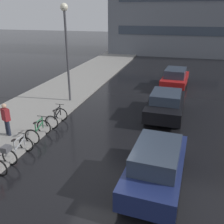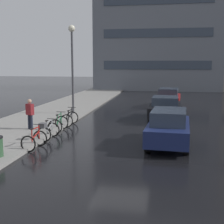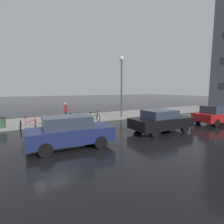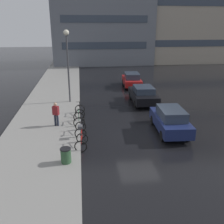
{
  "view_description": "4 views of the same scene",
  "coord_description": "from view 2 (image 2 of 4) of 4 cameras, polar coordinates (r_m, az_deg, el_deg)",
  "views": [
    {
      "loc": [
        2.57,
        -6.99,
        5.68
      ],
      "look_at": [
        -0.46,
        3.82,
        1.16
      ],
      "focal_mm": 40.0,
      "sensor_mm": 36.0,
      "label": 1
    },
    {
      "loc": [
        1.88,
        -13.29,
        3.6
      ],
      "look_at": [
        -0.67,
        1.62,
        1.24
      ],
      "focal_mm": 50.0,
      "sensor_mm": 36.0,
      "label": 2
    },
    {
      "loc": [
        10.54,
        -1.98,
        2.94
      ],
      "look_at": [
        -2.04,
        5.11,
        1.04
      ],
      "focal_mm": 28.0,
      "sensor_mm": 36.0,
      "label": 3
    },
    {
      "loc": [
        -3.45,
        -13.77,
        6.49
      ],
      "look_at": [
        -1.45,
        1.82,
        1.01
      ],
      "focal_mm": 40.0,
      "sensor_mm": 36.0,
      "label": 4
    }
  ],
  "objects": [
    {
      "name": "pedestrian",
      "position": [
        17.07,
        -14.77,
        -0.23
      ],
      "size": [
        0.46,
        0.38,
        1.75
      ],
      "color": "#1E2333",
      "rests_on": "ground"
    },
    {
      "name": "bicycle_nearest",
      "position": [
        13.67,
        -14.02,
        -4.98
      ],
      "size": [
        0.8,
        1.13,
        0.99
      ],
      "color": "black",
      "rests_on": "ground"
    },
    {
      "name": "bicycle_third",
      "position": [
        16.85,
        -9.75,
        -2.16
      ],
      "size": [
        0.78,
        1.15,
        1.01
      ],
      "color": "black",
      "rests_on": "ground"
    },
    {
      "name": "car_black",
      "position": [
        20.22,
        9.69,
        0.72
      ],
      "size": [
        2.07,
        4.38,
        1.53
      ],
      "color": "black",
      "rests_on": "ground"
    },
    {
      "name": "car_navy",
      "position": [
        13.93,
        10.33,
        -2.77
      ],
      "size": [
        2.01,
        4.25,
        1.62
      ],
      "color": "navy",
      "rests_on": "ground"
    },
    {
      "name": "streetlamp",
      "position": [
        21.8,
        -7.3,
        10.65
      ],
      "size": [
        0.46,
        0.46,
        6.17
      ],
      "color": "#424247",
      "rests_on": "ground"
    },
    {
      "name": "ground_plane",
      "position": [
        13.89,
        1.59,
        -6.16
      ],
      "size": [
        140.0,
        140.0,
        0.0
      ],
      "primitive_type": "plane",
      "color": "black"
    },
    {
      "name": "bicycle_second",
      "position": [
        15.09,
        -11.76,
        -3.2
      ],
      "size": [
        0.73,
        1.42,
        0.97
      ],
      "color": "black",
      "rests_on": "ground"
    },
    {
      "name": "car_red",
      "position": [
        26.4,
        10.28,
        2.63
      ],
      "size": [
        2.13,
        4.28,
        1.56
      ],
      "color": "#AD1919",
      "rests_on": "ground"
    },
    {
      "name": "bicycle_farthest",
      "position": [
        18.44,
        -7.77,
        -1.18
      ],
      "size": [
        0.75,
        1.16,
        1.02
      ],
      "color": "black",
      "rests_on": "ground"
    },
    {
      "name": "building_facade_main",
      "position": [
        45.93,
        8.45,
        16.07
      ],
      "size": [
        16.72,
        9.52,
        18.86
      ],
      "color": "slate",
      "rests_on": "ground"
    },
    {
      "name": "sidewalk_kerb",
      "position": [
        24.84,
        -8.92,
        0.59
      ],
      "size": [
        4.8,
        60.0,
        0.14
      ],
      "primitive_type": "cube",
      "color": "gray",
      "rests_on": "ground"
    }
  ]
}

